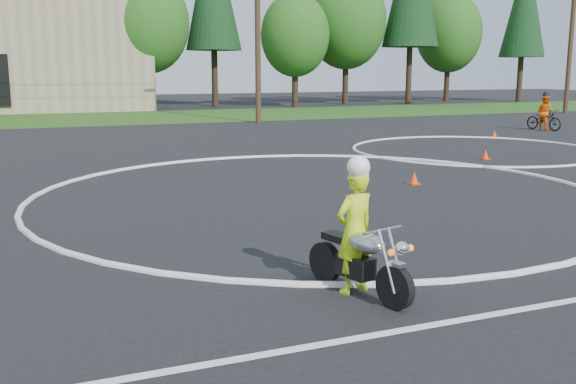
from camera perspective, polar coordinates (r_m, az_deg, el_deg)
name	(u,v)px	position (r m, az deg, el deg)	size (l,w,h in m)	color
ground	(392,225)	(11.21, 9.23, -2.88)	(120.00, 120.00, 0.00)	black
grass_strip	(138,117)	(36.82, -13.22, 6.49)	(120.00, 10.00, 0.02)	#1E4714
course_markings	(376,177)	(15.96, 7.81, 1.29)	(19.05, 19.05, 0.12)	silver
primary_motorcycle	(360,260)	(7.61, 6.45, -6.02)	(0.67, 1.67, 0.89)	black
rider_primary_grp	(355,227)	(7.62, 5.98, -3.13)	(0.62, 0.49, 1.66)	#C1E918
rider_second_grp	(544,117)	(30.41, 21.82, 6.24)	(0.90, 1.82, 1.68)	black
traffic_cones	(479,162)	(18.41, 16.60, 2.61)	(20.41, 11.72, 0.30)	#DD400B
treeline	(322,14)	(48.60, 3.02, 15.55)	(38.20, 8.10, 14.52)	#382619
utility_poles	(258,15)	(32.22, -2.72, 15.41)	(41.60, 1.12, 10.00)	#473321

